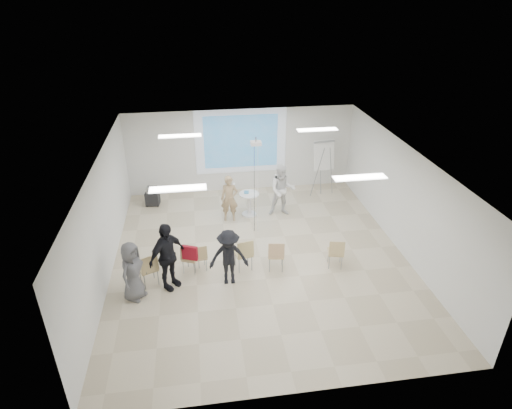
{
  "coord_description": "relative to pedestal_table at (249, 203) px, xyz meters",
  "views": [
    {
      "loc": [
        -1.54,
        -9.78,
        6.84
      ],
      "look_at": [
        0.0,
        0.8,
        1.25
      ],
      "focal_mm": 30.0,
      "sensor_mm": 36.0,
      "label": 1
    }
  ],
  "objects": [
    {
      "name": "chair_right_far",
      "position": [
        1.9,
        -3.22,
        0.06
      ],
      "size": [
        0.49,
        0.51,
        0.87
      ],
      "rotation": [
        0.0,
        0.0,
        -0.22
      ],
      "color": "tan",
      "rests_on": "floor"
    },
    {
      "name": "audience_mid",
      "position": [
        -0.96,
        -3.45,
        0.41
      ],
      "size": [
        1.14,
        0.65,
        1.72
      ],
      "primitive_type": "imported",
      "rotation": [
        0.0,
        0.0,
        -0.04
      ],
      "color": "black",
      "rests_on": "floor"
    },
    {
      "name": "projection_halo",
      "position": [
        -0.02,
        2.01,
        1.4
      ],
      "size": [
        3.2,
        0.01,
        2.3
      ],
      "primitive_type": "cube",
      "color": "silver",
      "rests_on": "wall_back"
    },
    {
      "name": "wall_back",
      "position": [
        -0.02,
        2.08,
        1.05
      ],
      "size": [
        8.0,
        0.1,
        3.0
      ],
      "primitive_type": "cube",
      "color": "silver",
      "rests_on": "floor"
    },
    {
      "name": "ceiling_projector",
      "position": [
        0.08,
        -0.98,
        2.24
      ],
      "size": [
        0.3,
        0.25,
        3.0
      ],
      "color": "white",
      "rests_on": "ceiling"
    },
    {
      "name": "pedestal_table",
      "position": [
        0.0,
        0.0,
        0.0
      ],
      "size": [
        0.75,
        0.75,
        0.81
      ],
      "rotation": [
        0.0,
        0.0,
        -0.16
      ],
      "color": "white",
      "rests_on": "floor"
    },
    {
      "name": "red_jacket",
      "position": [
        -1.92,
        -3.05,
        0.27
      ],
      "size": [
        0.41,
        0.24,
        0.39
      ],
      "primitive_type": "cube",
      "rotation": [
        0.0,
        0.0,
        -0.39
      ],
      "color": "maroon",
      "rests_on": "chair_left_mid"
    },
    {
      "name": "chair_left_mid",
      "position": [
        -1.95,
        -2.9,
        0.04
      ],
      "size": [
        0.52,
        0.53,
        0.83
      ],
      "rotation": [
        0.0,
        0.0,
        -0.39
      ],
      "color": "tan",
      "rests_on": "floor"
    },
    {
      "name": "wall_right",
      "position": [
        4.03,
        -2.47,
        1.05
      ],
      "size": [
        0.1,
        9.0,
        3.0
      ],
      "primitive_type": "cube",
      "color": "silver",
      "rests_on": "floor"
    },
    {
      "name": "floor",
      "position": [
        -0.02,
        -2.47,
        -0.5
      ],
      "size": [
        8.0,
        9.0,
        0.1
      ],
      "primitive_type": "cube",
      "color": "beige",
      "rests_on": "ground"
    },
    {
      "name": "flipchart_easel",
      "position": [
        2.77,
        1.13,
        1.04
      ],
      "size": [
        0.87,
        0.66,
        2.02
      ],
      "rotation": [
        0.0,
        0.0,
        0.12
      ],
      "color": "gray",
      "rests_on": "floor"
    },
    {
      "name": "controller_left",
      "position": [
        -0.47,
        0.03,
        0.68
      ],
      "size": [
        0.06,
        0.14,
        0.04
      ],
      "primitive_type": "cube",
      "rotation": [
        0.0,
        0.0,
        -0.12
      ],
      "color": "silver",
      "rests_on": "player_left"
    },
    {
      "name": "controller_right",
      "position": [
        0.89,
        0.16,
        0.86
      ],
      "size": [
        0.05,
        0.11,
        0.04
      ],
      "primitive_type": "cube",
      "rotation": [
        0.0,
        0.0,
        -0.08
      ],
      "color": "silver",
      "rests_on": "player_right"
    },
    {
      "name": "chair_left_inner",
      "position": [
        -1.68,
        -2.84,
        0.02
      ],
      "size": [
        0.42,
        0.45,
        0.79
      ],
      "rotation": [
        0.0,
        0.0,
        0.14
      ],
      "color": "tan",
      "rests_on": "floor"
    },
    {
      "name": "fluor_panel_se",
      "position": [
        1.98,
        -3.97,
        2.52
      ],
      "size": [
        1.2,
        0.3,
        0.02
      ],
      "primitive_type": "cube",
      "color": "white",
      "rests_on": "ceiling"
    },
    {
      "name": "fluor_panel_nw",
      "position": [
        -2.02,
        -0.47,
        2.52
      ],
      "size": [
        1.2,
        0.3,
        0.02
      ],
      "primitive_type": "cube",
      "color": "white",
      "rests_on": "ceiling"
    },
    {
      "name": "fluor_panel_sw",
      "position": [
        -2.02,
        -3.97,
        2.52
      ],
      "size": [
        1.2,
        0.3,
        0.02
      ],
      "primitive_type": "cube",
      "color": "white",
      "rests_on": "ceiling"
    },
    {
      "name": "chair_center",
      "position": [
        -0.52,
        -2.98,
        0.1
      ],
      "size": [
        0.52,
        0.54,
        0.93
      ],
      "rotation": [
        0.0,
        0.0,
        0.19
      ],
      "color": "tan",
      "rests_on": "floor"
    },
    {
      "name": "laptop",
      "position": [
        -1.69,
        -2.75,
        -0.02
      ],
      "size": [
        0.32,
        0.25,
        0.02
      ],
      "primitive_type": "imported",
      "rotation": [
        0.0,
        0.0,
        3.28
      ],
      "color": "black",
      "rests_on": "chair_left_inner"
    },
    {
      "name": "player_left",
      "position": [
        -0.65,
        -0.22,
        0.41
      ],
      "size": [
        0.67,
        0.5,
        1.71
      ],
      "primitive_type": "imported",
      "rotation": [
        0.0,
        0.0,
        -0.12
      ],
      "color": "tan",
      "rests_on": "floor"
    },
    {
      "name": "chair_far_left",
      "position": [
        -2.95,
        -3.29,
        0.1
      ],
      "size": [
        0.58,
        0.6,
        0.92
      ],
      "rotation": [
        0.0,
        0.0,
        0.41
      ],
      "color": "tan",
      "rests_on": "floor"
    },
    {
      "name": "wall_left",
      "position": [
        -4.07,
        -2.47,
        1.05
      ],
      "size": [
        0.1,
        9.0,
        3.0
      ],
      "primitive_type": "cube",
      "color": "silver",
      "rests_on": "floor"
    },
    {
      "name": "projection_image",
      "position": [
        -0.02,
        2.0,
        1.4
      ],
      "size": [
        2.6,
        0.01,
        1.9
      ],
      "primitive_type": "cube",
      "color": "teal",
      "rests_on": "wall_back"
    },
    {
      "name": "ceiling",
      "position": [
        -0.02,
        -2.47,
        2.6
      ],
      "size": [
        8.0,
        9.0,
        0.1
      ],
      "primitive_type": "cube",
      "color": "white",
      "rests_on": "wall_back"
    },
    {
      "name": "av_cart",
      "position": [
        -3.18,
        1.19,
        -0.14
      ],
      "size": [
        0.5,
        0.42,
        0.68
      ],
      "rotation": [
        0.0,
        0.0,
        -0.13
      ],
      "color": "black",
      "rests_on": "floor"
    },
    {
      "name": "audience_outer",
      "position": [
        -3.27,
        -3.71,
        0.41
      ],
      "size": [
        0.9,
        1.0,
        1.72
      ],
      "primitive_type": "imported",
      "rotation": [
        0.0,
        0.0,
        1.04
      ],
      "color": "slate",
      "rests_on": "floor"
    },
    {
      "name": "fluor_panel_ne",
      "position": [
        1.98,
        -0.47,
        2.52
      ],
      "size": [
        1.2,
        0.3,
        0.02
      ],
      "primitive_type": "cube",
      "color": "white",
      "rests_on": "ceiling"
    },
    {
      "name": "player_right",
      "position": [
        1.07,
        -0.09,
        0.52
      ],
      "size": [
        0.99,
        0.82,
        1.94
      ],
      "primitive_type": "imported",
      "rotation": [
        0.0,
        0.0,
        -0.08
      ],
      "color": "white",
      "rests_on": "floor"
    },
    {
      "name": "chair_right_inner",
      "position": [
        0.3,
        -3.12,
        0.08
      ],
      "size": [
        0.48,
        0.51,
        0.89
      ],
      "rotation": [
        0.0,
        0.0,
        -0.16
      ],
      "color": "tan",
      "rests_on": "floor"
    },
    {
      "name": "audience_left",
      "position": [
        -2.46,
        -3.41,
        0.58
      ],
      "size": [
        1.37,
        1.35,
        2.07
      ],
      "primitive_type": "imported",
      "rotation": [
        0.0,
        0.0,
        0.76
      ],
      "color": "black",
      "rests_on": "floor"
    }
  ]
}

